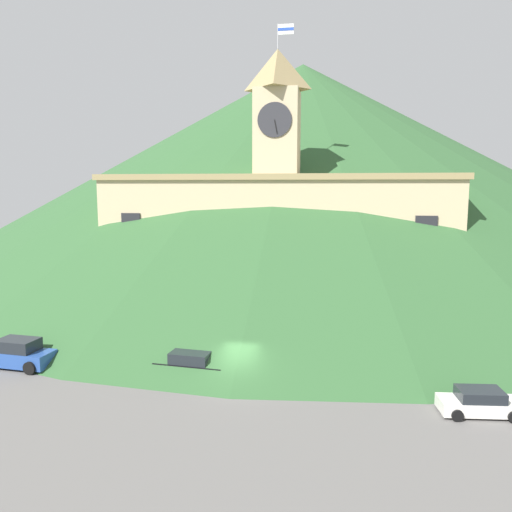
{
  "coord_description": "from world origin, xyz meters",
  "views": [
    {
      "loc": [
        6.24,
        -31.25,
        12.93
      ],
      "look_at": [
        0.0,
        7.46,
        7.49
      ],
      "focal_mm": 35.0,
      "sensor_mm": 36.0,
      "label": 1
    }
  ],
  "objects_px": {
    "car_black_suv": "(191,365)",
    "car_green_wagon": "(93,333)",
    "car_blue_van": "(18,354)",
    "car_white_taxi": "(479,403)",
    "car_gray_pickup": "(290,349)",
    "street_lamp_center": "(343,291)",
    "car_silver_hatch": "(199,340)",
    "street_lamp_far_right": "(194,284)",
    "pedestrian": "(308,329)"
  },
  "relations": [
    {
      "from": "street_lamp_center",
      "to": "car_gray_pickup",
      "type": "height_order",
      "value": "street_lamp_center"
    },
    {
      "from": "street_lamp_far_right",
      "to": "car_black_suv",
      "type": "distance_m",
      "value": 14.76
    },
    {
      "from": "car_silver_hatch",
      "to": "street_lamp_far_right",
      "type": "bearing_deg",
      "value": -66.09
    },
    {
      "from": "street_lamp_center",
      "to": "car_gray_pickup",
      "type": "distance_m",
      "value": 10.59
    },
    {
      "from": "car_black_suv",
      "to": "car_green_wagon",
      "type": "height_order",
      "value": "car_black_suv"
    },
    {
      "from": "car_white_taxi",
      "to": "car_blue_van",
      "type": "height_order",
      "value": "car_blue_van"
    },
    {
      "from": "car_white_taxi",
      "to": "car_black_suv",
      "type": "distance_m",
      "value": 18.15
    },
    {
      "from": "car_blue_van",
      "to": "pedestrian",
      "type": "bearing_deg",
      "value": -149.27
    },
    {
      "from": "car_blue_van",
      "to": "car_silver_hatch",
      "type": "bearing_deg",
      "value": -147.47
    },
    {
      "from": "street_lamp_far_right",
      "to": "pedestrian",
      "type": "height_order",
      "value": "street_lamp_far_right"
    },
    {
      "from": "car_gray_pickup",
      "to": "car_black_suv",
      "type": "bearing_deg",
      "value": -141.16
    },
    {
      "from": "car_blue_van",
      "to": "pedestrian",
      "type": "height_order",
      "value": "car_blue_van"
    },
    {
      "from": "car_green_wagon",
      "to": "car_black_suv",
      "type": "bearing_deg",
      "value": -32.9
    },
    {
      "from": "car_black_suv",
      "to": "car_silver_hatch",
      "type": "relative_size",
      "value": 1.26
    },
    {
      "from": "street_lamp_far_right",
      "to": "car_green_wagon",
      "type": "xyz_separation_m",
      "value": [
        -6.63,
        -7.55,
        -2.89
      ]
    },
    {
      "from": "car_white_taxi",
      "to": "car_black_suv",
      "type": "bearing_deg",
      "value": -15.11
    },
    {
      "from": "street_lamp_center",
      "to": "car_silver_hatch",
      "type": "relative_size",
      "value": 1.18
    },
    {
      "from": "car_blue_van",
      "to": "pedestrian",
      "type": "xyz_separation_m",
      "value": [
        20.24,
        9.75,
        0.06
      ]
    },
    {
      "from": "street_lamp_center",
      "to": "car_silver_hatch",
      "type": "xyz_separation_m",
      "value": [
        -11.44,
        -8.08,
        -2.79
      ]
    },
    {
      "from": "car_green_wagon",
      "to": "pedestrian",
      "type": "height_order",
      "value": "pedestrian"
    },
    {
      "from": "car_white_taxi",
      "to": "car_silver_hatch",
      "type": "distance_m",
      "value": 20.95
    },
    {
      "from": "street_lamp_center",
      "to": "car_black_suv",
      "type": "distance_m",
      "value": 17.59
    },
    {
      "from": "car_white_taxi",
      "to": "car_gray_pickup",
      "type": "xyz_separation_m",
      "value": [
        -11.59,
        7.45,
        0.12
      ]
    },
    {
      "from": "car_silver_hatch",
      "to": "car_black_suv",
      "type": "bearing_deg",
      "value": 105.74
    },
    {
      "from": "street_lamp_center",
      "to": "car_white_taxi",
      "type": "relative_size",
      "value": 1.02
    },
    {
      "from": "car_silver_hatch",
      "to": "pedestrian",
      "type": "xyz_separation_m",
      "value": [
        8.5,
        3.63,
        0.33
      ]
    },
    {
      "from": "street_lamp_far_right",
      "to": "street_lamp_center",
      "type": "height_order",
      "value": "street_lamp_far_right"
    },
    {
      "from": "car_gray_pickup",
      "to": "car_blue_van",
      "type": "bearing_deg",
      "value": -162.9
    },
    {
      "from": "street_lamp_center",
      "to": "pedestrian",
      "type": "xyz_separation_m",
      "value": [
        -2.94,
        -4.45,
        -2.45
      ]
    },
    {
      "from": "car_gray_pickup",
      "to": "car_blue_van",
      "type": "xyz_separation_m",
      "value": [
        -19.17,
        -4.77,
        0.15
      ]
    },
    {
      "from": "car_silver_hatch",
      "to": "car_green_wagon",
      "type": "xyz_separation_m",
      "value": [
        -9.37,
        0.54,
        0.03
      ]
    },
    {
      "from": "car_white_taxi",
      "to": "car_black_suv",
      "type": "relative_size",
      "value": 0.92
    },
    {
      "from": "street_lamp_far_right",
      "to": "pedestrian",
      "type": "relative_size",
      "value": 2.65
    },
    {
      "from": "street_lamp_far_right",
      "to": "car_blue_van",
      "type": "height_order",
      "value": "street_lamp_far_right"
    },
    {
      "from": "pedestrian",
      "to": "car_green_wagon",
      "type": "bearing_deg",
      "value": 38.63
    },
    {
      "from": "car_gray_pickup",
      "to": "pedestrian",
      "type": "relative_size",
      "value": 2.88
    },
    {
      "from": "car_white_taxi",
      "to": "car_green_wagon",
      "type": "distance_m",
      "value": 29.88
    },
    {
      "from": "street_lamp_far_right",
      "to": "car_white_taxi",
      "type": "xyz_separation_m",
      "value": [
        21.76,
        -16.89,
        -2.92
      ]
    },
    {
      "from": "car_silver_hatch",
      "to": "car_blue_van",
      "type": "relative_size",
      "value": 0.77
    },
    {
      "from": "pedestrian",
      "to": "car_blue_van",
      "type": "bearing_deg",
      "value": 54.51
    },
    {
      "from": "street_lamp_far_right",
      "to": "car_green_wagon",
      "type": "distance_m",
      "value": 10.45
    },
    {
      "from": "car_white_taxi",
      "to": "car_gray_pickup",
      "type": "bearing_deg",
      "value": -38.63
    },
    {
      "from": "car_gray_pickup",
      "to": "car_blue_van",
      "type": "height_order",
      "value": "car_blue_van"
    },
    {
      "from": "car_black_suv",
      "to": "car_blue_van",
      "type": "distance_m",
      "value": 12.85
    },
    {
      "from": "street_lamp_center",
      "to": "car_black_suv",
      "type": "xyz_separation_m",
      "value": [
        -10.34,
        -13.98,
        -2.65
      ]
    },
    {
      "from": "car_gray_pickup",
      "to": "car_silver_hatch",
      "type": "xyz_separation_m",
      "value": [
        -7.43,
        1.35,
        -0.12
      ]
    },
    {
      "from": "car_black_suv",
      "to": "car_silver_hatch",
      "type": "height_order",
      "value": "car_black_suv"
    },
    {
      "from": "car_white_taxi",
      "to": "car_green_wagon",
      "type": "bearing_deg",
      "value": -24.09
    },
    {
      "from": "car_black_suv",
      "to": "car_green_wagon",
      "type": "distance_m",
      "value": 12.29
    },
    {
      "from": "car_blue_van",
      "to": "car_green_wagon",
      "type": "bearing_deg",
      "value": -104.6
    }
  ]
}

